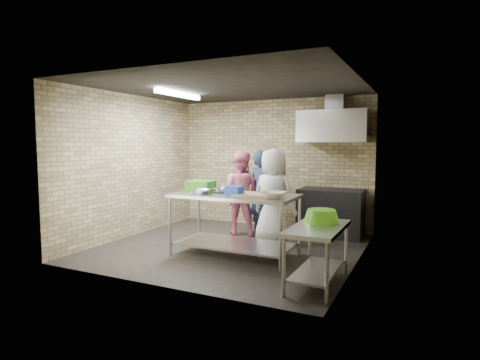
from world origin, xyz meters
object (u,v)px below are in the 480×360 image
prep_table (235,225)px  green_crate (200,186)px  side_counter (317,256)px  stove (331,213)px  green_basin (321,216)px  woman_white (273,197)px  woman_pink (240,193)px  man_navy (262,194)px  blue_tub (235,191)px  bottle_red (338,130)px

prep_table → green_crate: (-0.70, 0.12, 0.58)m
side_counter → stove: stove is taller
green_basin → side_counter: bearing=-85.4°
green_basin → woman_white: size_ratio=0.27×
green_crate → woman_pink: (0.14, 1.25, -0.25)m
green_crate → man_navy: (0.61, 1.22, -0.24)m
stove → man_navy: bearing=-150.1°
blue_tub → man_navy: size_ratio=0.13×
green_crate → blue_tub: size_ratio=2.00×
green_crate → blue_tub: (0.75, -0.22, -0.02)m
stove → green_crate: (-1.78, -1.89, 0.62)m
green_crate → blue_tub: bearing=-16.3°
prep_table → woman_white: size_ratio=1.16×
green_basin → man_navy: man_navy is taller
bottle_red → woman_white: size_ratio=0.11×
woman_pink → woman_white: woman_white is taller
bottle_red → stove: bearing=-101.8°
prep_table → man_navy: (-0.09, 1.34, 0.34)m
side_counter → stove: size_ratio=1.00×
stove → man_navy: man_navy is taller
green_crate → green_basin: size_ratio=0.95×
bottle_red → woman_white: (-0.82, -1.34, -1.19)m
side_counter → woman_pink: size_ratio=0.74×
man_navy → woman_pink: size_ratio=1.01×
green_crate → stove: bearing=46.8°
green_basin → woman_pink: (-2.07, 1.86, -0.02)m
stove → bottle_red: (0.05, 0.24, 1.58)m
green_crate → man_navy: bearing=63.5°
stove → green_basin: (0.43, -2.50, 0.38)m
prep_table → stove: bearing=61.8°
woman_pink → green_basin: bearing=130.4°
prep_table → woman_white: (0.31, 0.90, 0.35)m
prep_table → blue_tub: blue_tub is taller
prep_table → green_crate: 0.91m
side_counter → woman_pink: woman_pink is taller
green_basin → bottle_red: (-0.38, 2.74, 1.19)m
stove → green_crate: bearing=-133.2°
stove → green_basin: green_basin is taller
bottle_red → prep_table: bearing=-116.6°
green_basin → bottle_red: size_ratio=2.56×
man_navy → woman_pink: 0.47m
blue_tub → man_navy: bearing=95.7°
side_counter → blue_tub: size_ratio=5.52×
blue_tub → woman_pink: woman_pink is taller
blue_tub → man_navy: man_navy is taller
blue_tub → woman_white: 1.06m
woman_pink → woman_white: bearing=144.3°
blue_tub → side_counter: bearing=-23.5°
prep_table → green_crate: bearing=170.3°
bottle_red → man_navy: (-1.22, -0.91, -1.20)m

